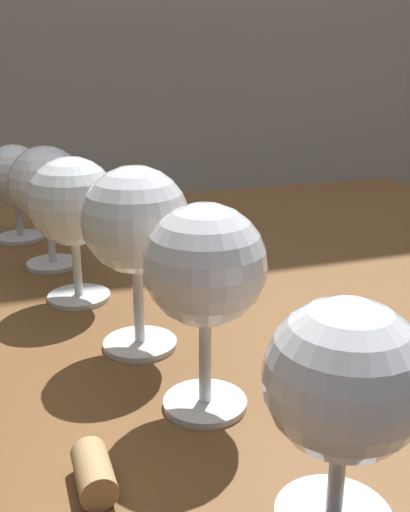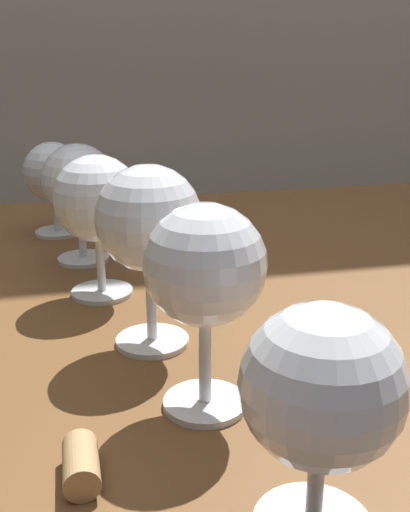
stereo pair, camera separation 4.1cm
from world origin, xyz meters
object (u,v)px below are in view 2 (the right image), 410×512
wine_glass_port (153,222)px  wine_glass_pinot (78,184)px  wine_glass_white (205,267)px  wine_glass_amber (97,202)px  wine_glass_chardonnay (322,388)px  cork (81,465)px  wine_glass_cabernet (53,173)px

wine_glass_port → wine_glass_pinot: bearing=102.6°
wine_glass_white → wine_glass_amber: size_ratio=1.02×
wine_glass_port → wine_glass_pinot: size_ratio=1.11×
wine_glass_chardonnay → wine_glass_port: (-0.05, 0.24, 0.02)m
wine_glass_chardonnay → wine_glass_amber: size_ratio=0.89×
wine_glass_amber → cork: (-0.03, -0.29, -0.09)m
wine_glass_white → wine_glass_port: (-0.02, 0.11, 0.00)m
wine_glass_white → wine_glass_pinot: size_ratio=1.06×
wine_glass_chardonnay → wine_glass_port: size_ratio=0.83×
wine_glass_white → cork: (-0.09, -0.06, -0.10)m
wine_glass_cabernet → cork: bearing=-88.6°
wine_glass_cabernet → cork: wine_glass_cabernet is taller
wine_glass_chardonnay → wine_glass_cabernet: wine_glass_chardonnay is taller
wine_glass_chardonnay → wine_glass_white: size_ratio=0.87×
wine_glass_amber → wine_glass_pinot: bearing=97.5°
wine_glass_port → cork: bearing=-112.6°
wine_glass_port → wine_glass_white: bearing=-79.8°
wine_glass_chardonnay → wine_glass_cabernet: 0.62m
wine_glass_white → wine_glass_amber: bearing=104.0°
cork → wine_glass_white: bearing=34.7°
wine_glass_chardonnay → wine_glass_pinot: wine_glass_pinot is taller
wine_glass_pinot → wine_glass_cabernet: wine_glass_pinot is taller
wine_glass_chardonnay → wine_glass_cabernet: (-0.13, 0.60, -0.00)m
wine_glass_cabernet → cork: 0.54m
wine_glass_white → wine_glass_port: wine_glass_port is taller
wine_glass_white → wine_glass_port: 0.11m
wine_glass_port → cork: (-0.07, -0.17, -0.10)m
wine_glass_pinot → cork: 0.42m
wine_glass_white → wine_glass_cabernet: size_ratio=1.18×
wine_glass_white → wine_glass_port: size_ratio=0.95×
wine_glass_cabernet → cork: (0.01, -0.53, -0.07)m
wine_glass_chardonnay → wine_glass_pinot: 0.49m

